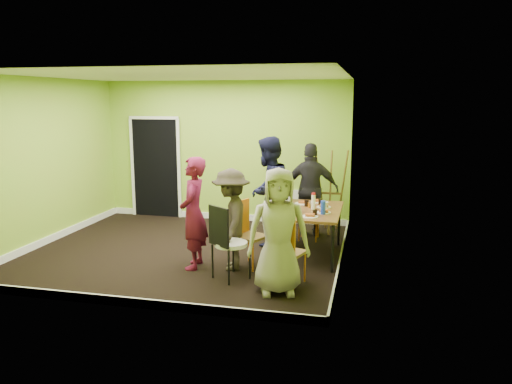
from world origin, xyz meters
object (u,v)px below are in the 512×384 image
chair_front_end (286,248)px  person_left_far (268,191)px  chair_back_end (310,203)px  easel (331,191)px  person_front_end (278,231)px  dining_table (311,213)px  person_back_end (311,190)px  person_standing (193,213)px  blue_bottle (323,208)px  chair_left_near (246,229)px  orange_bottle (309,205)px  person_left_near (231,219)px  chair_left_far (274,216)px  thermos (313,202)px  chair_bentwood (227,239)px

chair_front_end → person_left_far: 1.97m
chair_back_end → person_left_far: size_ratio=0.49×
easel → person_front_end: size_ratio=0.96×
dining_table → person_back_end: person_back_end is taller
person_standing → person_left_far: person_left_far is taller
person_front_end → chair_front_end: bearing=63.0°
blue_bottle → person_left_far: person_left_far is taller
chair_back_end → blue_bottle: blue_bottle is taller
person_standing → person_left_far: size_ratio=0.89×
easel → person_back_end: size_ratio=0.92×
person_left_far → person_front_end: 2.18m
dining_table → chair_front_end: bearing=-97.3°
easel → person_left_far: bearing=-133.2°
chair_left_near → orange_bottle: bearing=158.3°
chair_left_near → easel: (1.05, 2.19, 0.22)m
person_left_far → person_left_near: (-0.27, -1.35, -0.18)m
chair_left_near → orange_bottle: chair_left_near is taller
chair_back_end → blue_bottle: (0.35, -1.35, 0.22)m
chair_left_far → chair_back_end: size_ratio=1.07×
blue_bottle → person_standing: size_ratio=0.12×
chair_back_end → blue_bottle: size_ratio=4.39×
dining_table → person_standing: person_standing is taller
chair_left_near → thermos: 1.18m
person_left_far → chair_back_end: bearing=140.1°
easel → person_front_end: (-0.40, -3.13, 0.04)m
chair_left_far → person_left_near: person_left_near is taller
chair_back_end → easel: bearing=-124.5°
chair_bentwood → chair_left_far: bearing=114.3°
chair_bentwood → dining_table: bearing=88.7°
dining_table → chair_back_end: size_ratio=1.69×
chair_left_far → chair_left_near: chair_left_near is taller
easel → person_left_near: size_ratio=1.05×
dining_table → person_left_near: 1.36m
chair_front_end → orange_bottle: chair_front_end is taller
chair_left_near → blue_bottle: (1.08, 0.39, 0.30)m
chair_back_end → orange_bottle: (0.09, -0.94, 0.16)m
chair_bentwood → person_back_end: size_ratio=0.62×
chair_front_end → thermos: bearing=100.2°
dining_table → chair_bentwood: 1.65m
dining_table → person_left_near: size_ratio=1.02×
chair_left_far → easel: 1.48m
dining_table → person_back_end: bearing=97.4°
chair_left_near → person_left_near: 0.32m
person_left_far → person_left_near: bearing=-2.6°
thermos → person_left_far: bearing=150.2°
person_standing → person_left_near: person_standing is taller
chair_front_end → chair_bentwood: 0.83m
chair_bentwood → thermos: bearing=88.7°
easel → blue_bottle: 1.81m
dining_table → chair_left_far: chair_left_far is taller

